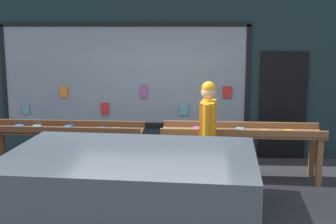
{
  "coord_description": "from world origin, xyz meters",
  "views": [
    {
      "loc": [
        0.73,
        -6.77,
        2.59
      ],
      "look_at": [
        0.28,
        0.71,
        1.19
      ],
      "focal_mm": 50.0,
      "sensor_mm": 36.0,
      "label": 1
    }
  ],
  "objects_px": {
    "display_table_left": "(66,134)",
    "small_dog": "(174,174)",
    "parked_car": "(132,220)",
    "person_browsing": "(208,127)",
    "display_table_right": "(241,136)"
  },
  "relations": [
    {
      "from": "display_table_left",
      "to": "display_table_right",
      "type": "relative_size",
      "value": 1.0
    },
    {
      "from": "display_table_right",
      "to": "small_dog",
      "type": "xyz_separation_m",
      "value": [
        -1.1,
        -0.67,
        -0.46
      ]
    },
    {
      "from": "small_dog",
      "to": "parked_car",
      "type": "height_order",
      "value": "parked_car"
    },
    {
      "from": "display_table_left",
      "to": "small_dog",
      "type": "relative_size",
      "value": 5.13
    },
    {
      "from": "small_dog",
      "to": "parked_car",
      "type": "distance_m",
      "value": 2.86
    },
    {
      "from": "small_dog",
      "to": "display_table_right",
      "type": "bearing_deg",
      "value": -39.46
    },
    {
      "from": "display_table_right",
      "to": "small_dog",
      "type": "height_order",
      "value": "display_table_right"
    },
    {
      "from": "parked_car",
      "to": "person_browsing",
      "type": "bearing_deg",
      "value": 78.46
    },
    {
      "from": "display_table_left",
      "to": "small_dog",
      "type": "distance_m",
      "value": 2.06
    },
    {
      "from": "person_browsing",
      "to": "display_table_left",
      "type": "bearing_deg",
      "value": 84.9
    },
    {
      "from": "display_table_right",
      "to": "person_browsing",
      "type": "height_order",
      "value": "person_browsing"
    },
    {
      "from": "person_browsing",
      "to": "small_dog",
      "type": "bearing_deg",
      "value": 112.31
    },
    {
      "from": "small_dog",
      "to": "parked_car",
      "type": "relative_size",
      "value": 0.12
    },
    {
      "from": "display_table_left",
      "to": "person_browsing",
      "type": "xyz_separation_m",
      "value": [
        2.41,
        -0.53,
        0.27
      ]
    },
    {
      "from": "person_browsing",
      "to": "small_dog",
      "type": "relative_size",
      "value": 3.33
    }
  ]
}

